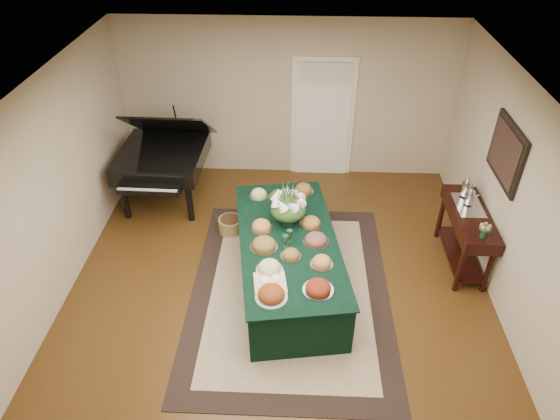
{
  "coord_description": "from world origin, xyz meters",
  "views": [
    {
      "loc": [
        0.22,
        -4.76,
        4.7
      ],
      "look_at": [
        0.0,
        0.3,
        1.05
      ],
      "focal_mm": 32.0,
      "sensor_mm": 36.0,
      "label": 1
    }
  ],
  "objects_px": {
    "buffet_table": "(288,261)",
    "floral_centerpiece": "(288,205)",
    "grand_piano": "(163,157)",
    "mahogany_sideboard": "(468,224)"
  },
  "relations": [
    {
      "from": "buffet_table",
      "to": "mahogany_sideboard",
      "type": "height_order",
      "value": "mahogany_sideboard"
    },
    {
      "from": "buffet_table",
      "to": "grand_piano",
      "type": "xyz_separation_m",
      "value": [
        -2.03,
        1.87,
        0.44
      ]
    },
    {
      "from": "floral_centerpiece",
      "to": "mahogany_sideboard",
      "type": "relative_size",
      "value": 0.36
    },
    {
      "from": "grand_piano",
      "to": "mahogany_sideboard",
      "type": "distance_m",
      "value": 4.62
    },
    {
      "from": "mahogany_sideboard",
      "to": "grand_piano",
      "type": "bearing_deg",
      "value": 162.86
    },
    {
      "from": "buffet_table",
      "to": "floral_centerpiece",
      "type": "distance_m",
      "value": 0.74
    },
    {
      "from": "mahogany_sideboard",
      "to": "floral_centerpiece",
      "type": "bearing_deg",
      "value": -176.3
    },
    {
      "from": "floral_centerpiece",
      "to": "grand_piano",
      "type": "distance_m",
      "value": 2.54
    },
    {
      "from": "grand_piano",
      "to": "mahogany_sideboard",
      "type": "bearing_deg",
      "value": -17.14
    },
    {
      "from": "mahogany_sideboard",
      "to": "buffet_table",
      "type": "bearing_deg",
      "value": -168.0
    }
  ]
}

